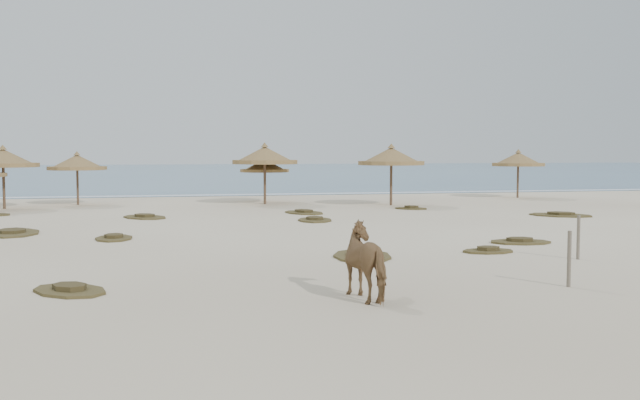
% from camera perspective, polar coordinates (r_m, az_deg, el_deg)
% --- Properties ---
extents(ground, '(160.00, 160.00, 0.00)m').
position_cam_1_polar(ground, '(18.85, -3.47, -4.51)').
color(ground, beige).
rests_on(ground, ground).
extents(ocean, '(200.00, 100.00, 0.01)m').
position_cam_1_polar(ocean, '(93.51, -10.44, 2.23)').
color(ocean, '#29547D').
rests_on(ocean, ground).
extents(foam_line, '(70.00, 0.60, 0.01)m').
position_cam_1_polar(foam_line, '(44.60, -8.53, 0.38)').
color(foam_line, white).
rests_on(foam_line, ground).
extents(palapa_1, '(3.49, 3.49, 3.06)m').
position_cam_1_polar(palapa_1, '(37.07, -24.03, 3.01)').
color(palapa_1, brown).
rests_on(palapa_1, ground).
extents(palapa_2, '(3.73, 3.73, 2.75)m').
position_cam_1_polar(palapa_2, '(38.39, -18.86, 2.81)').
color(palapa_2, brown).
rests_on(palapa_2, ground).
extents(palapa_3, '(3.06, 3.06, 2.48)m').
position_cam_1_polar(palapa_3, '(38.56, -4.45, 2.70)').
color(palapa_3, brown).
rests_on(palapa_3, ground).
extents(palapa_4, '(3.67, 3.67, 3.20)m').
position_cam_1_polar(palapa_4, '(36.99, -4.45, 3.51)').
color(palapa_4, brown).
rests_on(palapa_4, ground).
extents(palapa_5, '(4.43, 4.43, 3.14)m').
position_cam_1_polar(palapa_5, '(36.23, 5.72, 3.42)').
color(palapa_5, brown).
rests_on(palapa_5, ground).
extents(palapa_6, '(4.03, 4.03, 2.86)m').
position_cam_1_polar(palapa_6, '(43.38, 15.58, 3.10)').
color(palapa_6, brown).
rests_on(palapa_6, ground).
extents(horse, '(1.11, 1.82, 1.43)m').
position_cam_1_polar(horse, '(13.43, 4.06, -4.89)').
color(horse, olive).
rests_on(horse, ground).
extents(fence_post_near, '(0.09, 0.09, 1.14)m').
position_cam_1_polar(fence_post_near, '(19.37, 19.96, -2.82)').
color(fence_post_near, '#6C5F51').
rests_on(fence_post_near, ground).
extents(fence_post_far, '(0.10, 0.10, 1.15)m').
position_cam_1_polar(fence_post_far, '(15.43, 19.30, -4.47)').
color(fence_post_far, '#6C5F51').
rests_on(fence_post_far, ground).
extents(scrub_1, '(2.06, 2.88, 0.16)m').
position_cam_1_polar(scrub_1, '(25.87, -23.41, -2.40)').
color(scrub_1, brown).
rests_on(scrub_1, ground).
extents(scrub_2, '(1.18, 1.78, 0.16)m').
position_cam_1_polar(scrub_2, '(23.29, -16.16, -2.91)').
color(scrub_2, brown).
rests_on(scrub_2, ground).
extents(scrub_3, '(1.61, 2.23, 0.16)m').
position_cam_1_polar(scrub_3, '(28.21, -0.42, -1.57)').
color(scrub_3, brown).
rests_on(scrub_3, ground).
extents(scrub_4, '(2.03, 1.50, 0.16)m').
position_cam_1_polar(scrub_4, '(22.30, 15.71, -3.20)').
color(scrub_4, brown).
rests_on(scrub_4, ground).
extents(scrub_5, '(3.11, 2.97, 0.16)m').
position_cam_1_polar(scrub_5, '(32.00, 18.70, -1.12)').
color(scrub_5, brown).
rests_on(scrub_5, ground).
extents(scrub_7, '(2.17, 2.60, 0.16)m').
position_cam_1_polar(scrub_7, '(31.54, -1.29, -0.98)').
color(scrub_7, brown).
rests_on(scrub_7, ground).
extents(scrub_9, '(1.91, 2.57, 0.16)m').
position_cam_1_polar(scrub_9, '(18.69, 3.39, -4.43)').
color(scrub_9, brown).
rests_on(scrub_9, ground).
extents(scrub_10, '(1.87, 1.71, 0.16)m').
position_cam_1_polar(scrub_10, '(34.06, 7.30, -0.64)').
color(scrub_10, brown).
rests_on(scrub_10, ground).
extents(scrub_11, '(2.03, 2.11, 0.16)m').
position_cam_1_polar(scrub_11, '(14.94, -19.40, -6.78)').
color(scrub_11, brown).
rests_on(scrub_11, ground).
extents(scrub_12, '(1.46, 0.97, 0.16)m').
position_cam_1_polar(scrub_12, '(20.07, 13.29, -3.95)').
color(scrub_12, brown).
rests_on(scrub_12, ground).
extents(scrub_13, '(2.48, 2.72, 0.16)m').
position_cam_1_polar(scrub_13, '(30.26, -13.85, -1.31)').
color(scrub_13, brown).
rests_on(scrub_13, ground).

